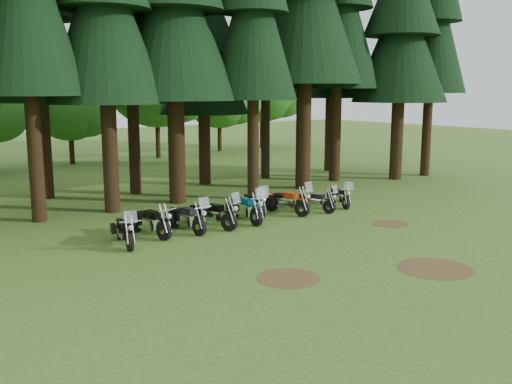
% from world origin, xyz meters
% --- Properties ---
extents(ground, '(120.00, 120.00, 0.00)m').
position_xyz_m(ground, '(0.00, 0.00, 0.00)').
color(ground, '#375F1E').
rests_on(ground, ground).
extents(pine_front_9, '(5.44, 5.44, 15.89)m').
position_xyz_m(pine_front_9, '(13.94, 7.83, 9.51)').
color(pine_front_9, '#2F1F0F').
rests_on(pine_front_9, ground).
extents(pine_back_4, '(4.94, 4.94, 13.78)m').
position_xyz_m(pine_back_4, '(4.04, 13.25, 8.25)').
color(pine_back_4, '#2F1F0F').
rests_on(pine_back_4, ground).
extents(pine_back_5, '(3.94, 3.94, 16.33)m').
position_xyz_m(pine_back_5, '(8.07, 12.86, 9.78)').
color(pine_back_5, '#2F1F0F').
rests_on(pine_back_5, ground).
extents(pine_back_6, '(4.59, 4.59, 16.58)m').
position_xyz_m(pine_back_6, '(13.36, 12.79, 9.93)').
color(pine_back_6, '#2F1F0F').
rests_on(pine_back_6, ground).
extents(decid_4, '(5.93, 5.76, 7.41)m').
position_xyz_m(decid_4, '(1.58, 26.32, 4.37)').
color(decid_4, '#2F1F0F').
rests_on(decid_4, ground).
extents(decid_5, '(8.45, 8.21, 10.56)m').
position_xyz_m(decid_5, '(8.29, 25.71, 6.23)').
color(decid_5, '#2F1F0F').
rests_on(decid_5, ground).
extents(decid_6, '(7.06, 6.86, 8.82)m').
position_xyz_m(decid_6, '(14.85, 27.01, 5.20)').
color(decid_6, '#2F1F0F').
rests_on(decid_6, ground).
extents(decid_7, '(8.44, 8.20, 10.55)m').
position_xyz_m(decid_7, '(19.46, 26.83, 6.22)').
color(decid_7, '#2F1F0F').
rests_on(decid_7, ground).
extents(dirt_patch_0, '(1.80, 1.80, 0.01)m').
position_xyz_m(dirt_patch_0, '(-3.00, -2.00, 0.01)').
color(dirt_patch_0, '#4C3D1E').
rests_on(dirt_patch_0, ground).
extents(dirt_patch_1, '(1.40, 1.40, 0.01)m').
position_xyz_m(dirt_patch_1, '(4.50, 0.50, 0.01)').
color(dirt_patch_1, '#4C3D1E').
rests_on(dirt_patch_1, ground).
extents(dirt_patch_2, '(2.20, 2.20, 0.01)m').
position_xyz_m(dirt_patch_2, '(1.00, -4.00, 0.01)').
color(dirt_patch_2, '#4C3D1E').
rests_on(dirt_patch_2, ground).
extents(motorcycle_0, '(0.77, 2.23, 1.41)m').
position_xyz_m(motorcycle_0, '(-5.15, 4.01, 0.47)').
color(motorcycle_0, black).
rests_on(motorcycle_0, ground).
extents(motorcycle_1, '(0.58, 2.36, 0.97)m').
position_xyz_m(motorcycle_1, '(-3.93, 4.61, 0.49)').
color(motorcycle_1, black).
rests_on(motorcycle_1, ground).
extents(motorcycle_2, '(0.53, 2.34, 1.47)m').
position_xyz_m(motorcycle_2, '(-2.53, 4.35, 0.49)').
color(motorcycle_2, black).
rests_on(motorcycle_2, ground).
extents(motorcycle_3, '(1.06, 2.34, 1.50)m').
position_xyz_m(motorcycle_3, '(-1.46, 4.23, 0.50)').
color(motorcycle_3, black).
rests_on(motorcycle_3, ground).
extents(motorcycle_4, '(0.54, 2.48, 1.56)m').
position_xyz_m(motorcycle_4, '(0.16, 4.31, 0.52)').
color(motorcycle_4, black).
rests_on(motorcycle_4, ground).
extents(motorcycle_5, '(0.91, 2.27, 1.44)m').
position_xyz_m(motorcycle_5, '(1.17, 5.03, 0.48)').
color(motorcycle_5, black).
rests_on(motorcycle_5, ground).
extents(motorcycle_6, '(0.76, 2.39, 1.50)m').
position_xyz_m(motorcycle_6, '(2.45, 4.39, 0.50)').
color(motorcycle_6, black).
rests_on(motorcycle_6, ground).
extents(motorcycle_7, '(0.73, 2.00, 1.26)m').
position_xyz_m(motorcycle_7, '(3.78, 4.01, 0.42)').
color(motorcycle_7, black).
rests_on(motorcycle_7, ground).
extents(motorcycle_8, '(0.98, 1.97, 1.28)m').
position_xyz_m(motorcycle_8, '(5.43, 4.18, 0.43)').
color(motorcycle_8, black).
rests_on(motorcycle_8, ground).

